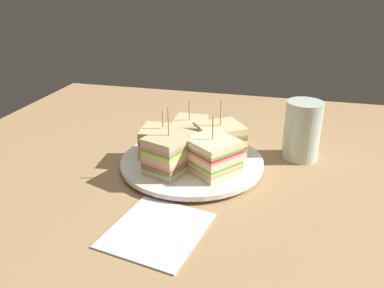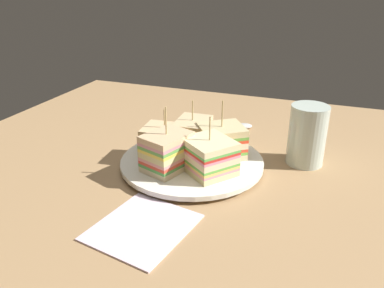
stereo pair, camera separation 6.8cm
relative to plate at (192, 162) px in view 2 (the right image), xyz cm
name	(u,v)px [view 2 (the right image)]	position (x,y,z in cm)	size (l,w,h in cm)	color
ground_plane	(192,171)	(0.00, 0.00, -1.82)	(101.85, 93.50, 1.80)	#A68056
plate	(192,162)	(0.00, 0.00, 0.00)	(25.61, 25.61, 1.53)	white
sandwich_wedge_0	(209,156)	(4.30, -3.42, 3.50)	(10.46, 10.32, 9.86)	beige
sandwich_wedge_1	(221,141)	(4.37, 3.33, 3.44)	(10.28, 10.02, 10.47)	beige
sandwich_wedge_2	(192,134)	(-1.84, 5.18, 3.30)	(6.21, 8.08, 9.25)	beige
sandwich_wedge_3	(165,141)	(-5.46, 0.67, 3.17)	(8.37, 7.06, 8.62)	#D7BE8B
sandwich_wedge_4	(167,152)	(-2.67, -4.81, 3.79)	(8.20, 9.36, 11.17)	beige
chip_pile	(194,161)	(1.12, -1.98, 1.44)	(8.07, 7.80, 1.91)	#E5B660
spoon	(236,126)	(2.67, 21.38, -0.52)	(14.18, 6.45, 1.00)	silver
napkin	(142,226)	(-0.11, -19.48, -0.67)	(12.00, 13.48, 0.50)	silver
drinking_glass	(307,139)	(18.82, 8.82, 3.76)	(6.70, 6.70, 11.04)	silver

